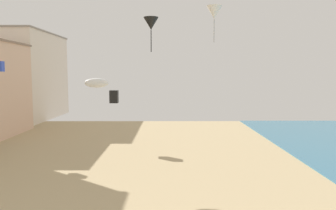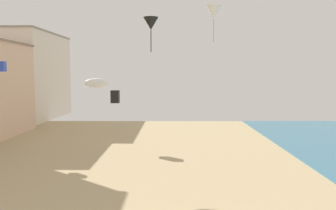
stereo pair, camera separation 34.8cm
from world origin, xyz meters
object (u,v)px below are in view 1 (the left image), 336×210
object	(u,v)px
kite_white_parafoil	(95,83)
kite_black_delta	(150,24)
kite_white_delta	(213,12)
kite_black_box	(113,97)

from	to	relation	value
kite_white_parafoil	kite_black_delta	size ratio (longest dim) A/B	0.71
kite_white_parafoil	kite_black_delta	bearing A→B (deg)	1.18
kite_white_delta	kite_black_box	bearing A→B (deg)	124.99
kite_white_delta	kite_black_delta	bearing A→B (deg)	150.00
kite_white_parafoil	kite_white_delta	size ratio (longest dim) A/B	0.76
kite_white_parafoil	kite_white_delta	xyz separation A→B (m)	(9.69, -2.77, 5.42)
kite_white_parafoil	kite_white_delta	distance (m)	11.45
kite_white_delta	kite_white_parafoil	bearing A→B (deg)	164.05
kite_black_delta	kite_black_box	bearing A→B (deg)	114.05
kite_black_box	kite_white_parafoil	distance (m)	11.95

